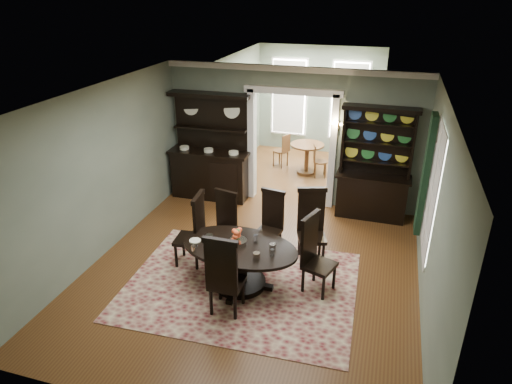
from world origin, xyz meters
The scene contains 19 objects.
room centered at (0.00, 0.04, 1.58)m, with size 5.51×6.01×3.01m.
parlor centered at (0.00, 5.53, 1.52)m, with size 3.51×3.50×3.01m.
doorway_trim centered at (0.00, 3.00, 1.62)m, with size 2.08×0.25×2.57m.
right_window centered at (2.69, 0.93, 1.60)m, with size 0.15×1.47×2.12m.
wall_sconce centered at (0.95, 2.85, 1.89)m, with size 0.27×0.21×0.21m.
rug centered at (-0.05, -0.41, 0.01)m, with size 3.68×2.84×0.01m, color maroon.
dining_table centered at (-0.07, -0.40, 0.52)m, with size 2.01×1.93×0.75m.
centerpiece centered at (-0.12, -0.32, 0.82)m, with size 1.45×0.93×0.24m.
chair_far_left centered at (-0.65, 0.49, 0.64)m, with size 0.53×0.52×1.21m.
chair_far_mid centered at (0.13, 0.80, 0.63)m, with size 0.51×0.49×1.19m.
chair_far_right centered at (0.87, 0.75, 0.71)m, with size 0.62×0.60×1.34m.
chair_end_left centered at (-1.01, -0.01, 0.70)m, with size 0.51×0.53×1.34m.
chair_end_right centered at (1.08, -0.14, 0.69)m, with size 0.59×0.61×1.31m.
chair_near centered at (-0.05, -1.15, 0.71)m, with size 0.52×0.48×1.35m.
sideboard centered at (-1.80, 2.72, 0.83)m, with size 1.82×0.68×2.38m.
welsh_dresser centered at (1.80, 2.75, 0.85)m, with size 1.51×0.57×2.34m.
parlor_table centered at (0.05, 4.71, 0.52)m, with size 0.86×0.86×0.79m.
parlor_chair_left centered at (-0.66, 4.97, 0.49)m, with size 0.43×0.42×0.91m.
parlor_chair_right centered at (0.36, 4.55, 0.46)m, with size 0.39×0.38×0.85m.
Camera 1 is at (1.95, -6.24, 4.52)m, focal length 32.00 mm.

